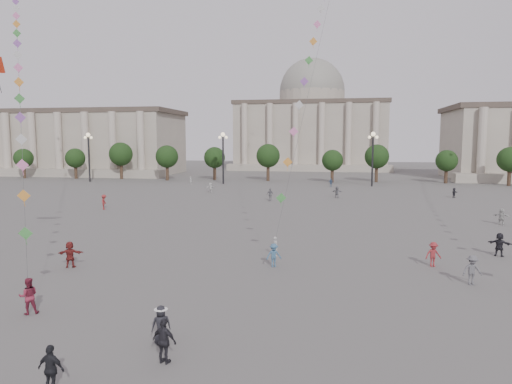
# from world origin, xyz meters

# --- Properties ---
(ground) EXTENTS (360.00, 360.00, 0.00)m
(ground) POSITION_xyz_m (0.00, 0.00, 0.00)
(ground) COLOR #5A5754
(ground) RESTS_ON ground
(hall_west) EXTENTS (84.00, 26.22, 17.20)m
(hall_west) POSITION_xyz_m (-75.00, 93.89, 8.43)
(hall_west) COLOR gray
(hall_west) RESTS_ON ground
(hall_central) EXTENTS (48.30, 34.30, 35.50)m
(hall_central) POSITION_xyz_m (0.00, 129.22, 14.23)
(hall_central) COLOR gray
(hall_central) RESTS_ON ground
(tree_row) EXTENTS (137.12, 5.12, 8.00)m
(tree_row) POSITION_xyz_m (0.00, 78.00, 5.39)
(tree_row) COLOR #34261A
(tree_row) RESTS_ON ground
(lamp_post_far_west) EXTENTS (2.00, 0.90, 10.65)m
(lamp_post_far_west) POSITION_xyz_m (-45.00, 70.00, 7.35)
(lamp_post_far_west) COLOR #262628
(lamp_post_far_west) RESTS_ON ground
(lamp_post_mid_west) EXTENTS (2.00, 0.90, 10.65)m
(lamp_post_mid_west) POSITION_xyz_m (-15.00, 70.00, 7.35)
(lamp_post_mid_west) COLOR #262628
(lamp_post_mid_west) RESTS_ON ground
(lamp_post_mid_east) EXTENTS (2.00, 0.90, 10.65)m
(lamp_post_mid_east) POSITION_xyz_m (15.00, 70.00, 7.35)
(lamp_post_mid_east) COLOR #262628
(lamp_post_mid_east) RESTS_ON ground
(person_crowd_0) EXTENTS (1.03, 0.58, 1.65)m
(person_crowd_0) POSITION_xyz_m (7.05, 67.75, 0.83)
(person_crowd_0) COLOR #395580
(person_crowd_0) RESTS_ON ground
(person_crowd_3) EXTENTS (1.78, 1.23, 1.85)m
(person_crowd_3) POSITION_xyz_m (20.33, 15.46, 0.92)
(person_crowd_3) COLOR black
(person_crowd_3) RESTS_ON ground
(person_crowd_4) EXTENTS (1.69, 1.27, 1.78)m
(person_crowd_4) POSITION_xyz_m (-13.29, 53.89, 0.89)
(person_crowd_4) COLOR silver
(person_crowd_4) RESTS_ON ground
(person_crowd_6) EXTENTS (1.33, 0.95, 1.87)m
(person_crowd_6) POSITION_xyz_m (16.17, 7.59, 0.93)
(person_crowd_6) COLOR #58585C
(person_crowd_6) RESTS_ON ground
(person_crowd_7) EXTENTS (1.71, 1.11, 1.77)m
(person_crowd_7) POSITION_xyz_m (25.29, 29.87, 0.88)
(person_crowd_7) COLOR #AEAFAA
(person_crowd_7) RESTS_ON ground
(person_crowd_8) EXTENTS (1.27, 0.93, 1.77)m
(person_crowd_8) POSITION_xyz_m (14.68, 11.52, 0.88)
(person_crowd_8) COLOR maroon
(person_crowd_8) RESTS_ON ground
(person_crowd_9) EXTENTS (1.30, 1.37, 1.55)m
(person_crowd_9) POSITION_xyz_m (26.30, 53.65, 0.77)
(person_crowd_9) COLOR black
(person_crowd_9) RESTS_ON ground
(person_crowd_10) EXTENTS (0.54, 0.67, 1.60)m
(person_crowd_10) POSITION_xyz_m (-21.36, 68.00, 0.80)
(person_crowd_10) COLOR silver
(person_crowd_10) RESTS_ON ground
(person_crowd_12) EXTENTS (1.78, 1.07, 1.83)m
(person_crowd_12) POSITION_xyz_m (8.14, 50.26, 0.92)
(person_crowd_12) COLOR slate
(person_crowd_12) RESTS_ON ground
(person_crowd_13) EXTENTS (0.63, 0.66, 1.52)m
(person_crowd_13) POSITION_xyz_m (3.27, 12.64, 0.76)
(person_crowd_13) COLOR #B1B1AC
(person_crowd_13) RESTS_ON ground
(person_crowd_16) EXTENTS (1.15, 0.66, 1.85)m
(person_crowd_16) POSITION_xyz_m (-1.69, 45.08, 0.92)
(person_crowd_16) COLOR slate
(person_crowd_16) RESTS_ON ground
(person_crowd_17) EXTENTS (1.01, 1.40, 1.95)m
(person_crowd_17) POSITION_xyz_m (-21.80, 32.86, 0.97)
(person_crowd_17) COLOR maroon
(person_crowd_17) RESTS_ON ground
(tourist_1) EXTENTS (1.06, 0.51, 1.76)m
(tourist_1) POSITION_xyz_m (-2.03, -7.90, 0.88)
(tourist_1) COLOR black
(tourist_1) RESTS_ON ground
(tourist_2) EXTENTS (1.81, 1.04, 1.86)m
(tourist_2) POSITION_xyz_m (-10.56, 7.00, 0.93)
(tourist_2) COLOR maroon
(tourist_2) RESTS_ON ground
(tourist_4) EXTENTS (1.15, 0.69, 1.84)m
(tourist_4) POSITION_xyz_m (1.10, -5.16, 0.92)
(tourist_4) COLOR #232127
(tourist_4) RESTS_ON ground
(kite_flyer_0) EXTENTS (1.17, 1.12, 1.90)m
(kite_flyer_0) POSITION_xyz_m (-7.70, -1.35, 0.95)
(kite_flyer_0) COLOR maroon
(kite_flyer_0) RESTS_ON ground
(kite_flyer_1) EXTENTS (1.24, 0.98, 1.67)m
(kite_flyer_1) POSITION_xyz_m (3.56, 9.55, 0.84)
(kite_flyer_1) COLOR #395F80
(kite_flyer_1) RESTS_ON ground
(hat_person) EXTENTS (0.99, 0.88, 1.71)m
(hat_person) POSITION_xyz_m (0.31, -3.50, 0.89)
(hat_person) COLOR black
(hat_person) RESTS_ON ground
(kite_train_west) EXTENTS (33.34, 44.44, 67.30)m
(kite_train_west) POSITION_xyz_m (-25.29, 22.51, 21.21)
(kite_train_west) COLOR #3F3F3F
(kite_train_west) RESTS_ON ground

